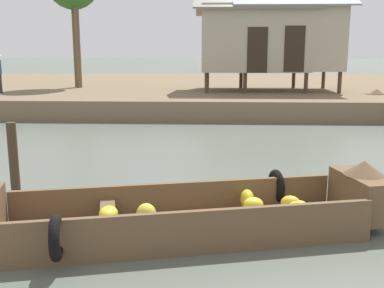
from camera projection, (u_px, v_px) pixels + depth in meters
The scene contains 6 objects.
ground_plane at pixel (135, 161), 10.27m from camera, with size 300.00×300.00×0.00m, color #596056.
riverbank_strip at pixel (182, 89), 25.48m from camera, with size 160.00×20.00×0.73m, color #756047.
banana_boat at pixel (186, 214), 6.05m from camera, with size 5.73×2.66×0.91m.
stilt_house_left at pixel (254, 38), 19.78m from camera, with size 5.16×3.81×4.44m.
stilt_house_mid_left at pixel (289, 37), 19.65m from camera, with size 4.93×3.69×4.22m.
mooring_post at pixel (14, 168), 6.85m from camera, with size 0.14×0.14×1.39m, color #423323.
Camera 1 is at (1.74, 0.08, 2.41)m, focal length 42.78 mm.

